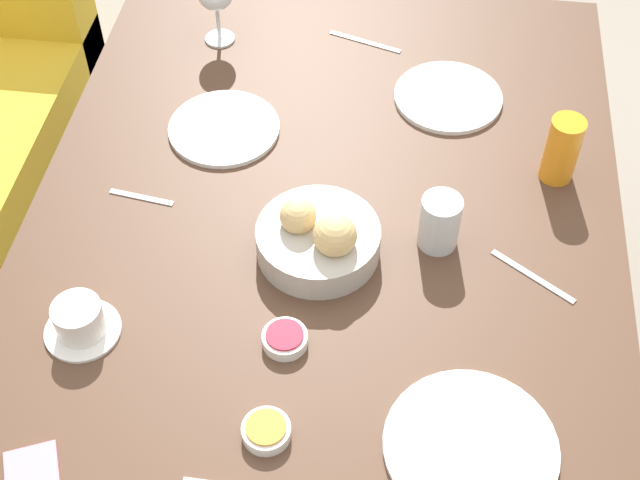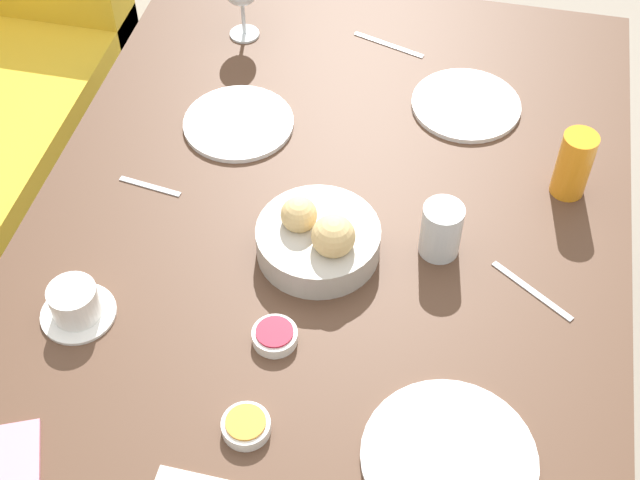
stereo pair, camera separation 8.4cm
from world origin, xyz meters
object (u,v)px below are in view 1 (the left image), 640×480
jam_bowl_honey (266,431)px  fork_silver (533,276)px  plate_near_left (471,447)px  jam_bowl_berry (285,339)px  water_tumbler (440,222)px  coffee_cup (80,321)px  plate_near_right (448,97)px  plate_far_center (224,128)px  knife_silver (365,42)px  juice_glass (562,149)px  bread_basket (320,238)px  spoon_coffee (142,197)px

jam_bowl_honey → fork_silver: bearing=-48.6°
plate_near_left → fork_silver: 0.34m
jam_bowl_berry → fork_silver: bearing=-64.7°
water_tumbler → coffee_cup: bearing=115.4°
plate_near_right → plate_far_center: (-0.15, 0.43, 0.00)m
plate_near_left → plate_near_right: bearing=4.4°
coffee_cup → jam_bowl_honey: (-0.14, -0.32, -0.02)m
water_tumbler → plate_near_left: bearing=-170.4°
water_tumbler → knife_silver: size_ratio=0.64×
plate_far_center → juice_glass: 0.63m
plate_near_right → coffee_cup: (-0.64, 0.56, 0.02)m
bread_basket → coffee_cup: 0.41m
plate_far_center → coffee_cup: 0.51m
jam_bowl_honey → spoon_coffee: size_ratio=0.59×
bread_basket → water_tumbler: (0.05, -0.20, 0.01)m
water_tumbler → knife_silver: water_tumbler is taller
bread_basket → fork_silver: bread_basket is taller
juice_glass → jam_bowl_honey: size_ratio=1.81×
plate_far_center → jam_bowl_honey: jam_bowl_honey is taller
water_tumbler → jam_bowl_honey: water_tumbler is taller
plate_near_right → knife_silver: (0.16, 0.18, -0.00)m
plate_near_left → jam_bowl_honey: jam_bowl_honey is taller
spoon_coffee → plate_near_left: bearing=-125.3°
plate_near_left → plate_far_center: size_ratio=1.18×
plate_near_left → jam_bowl_berry: jam_bowl_berry is taller
water_tumbler → fork_silver: bearing=-109.2°
jam_bowl_honey → spoon_coffee: bearing=34.5°
bread_basket → plate_near_left: bread_basket is taller
fork_silver → spoon_coffee: size_ratio=1.15×
bread_basket → plate_far_center: (0.28, 0.22, -0.03)m
juice_glass → knife_silver: (0.35, 0.39, -0.06)m
bread_basket → coffee_cup: size_ratio=1.73×
plate_near_left → juice_glass: 0.60m
plate_near_right → fork_silver: 0.46m
plate_far_center → fork_silver: (-0.29, -0.58, -0.00)m
plate_near_right → knife_silver: bearing=48.4°
jam_bowl_berry → jam_bowl_honey: same height
plate_far_center → spoon_coffee: 0.22m
coffee_cup → spoon_coffee: (0.30, -0.02, -0.03)m
water_tumbler → fork_silver: 0.18m
plate_far_center → knife_silver: size_ratio=1.36×
plate_near_right → knife_silver: size_ratio=1.37×
water_tumbler → juice_glass: bearing=-47.8°
coffee_cup → jam_bowl_berry: coffee_cup is taller
juice_glass → water_tumbler: juice_glass is taller
plate_far_center → jam_bowl_berry: size_ratio=2.96×
plate_far_center → fork_silver: plate_far_center is taller
plate_near_right → juice_glass: size_ratio=1.65×
jam_bowl_honey → juice_glass: bearing=-36.5°
plate_near_right → water_tumbler: (-0.38, 0.01, 0.05)m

